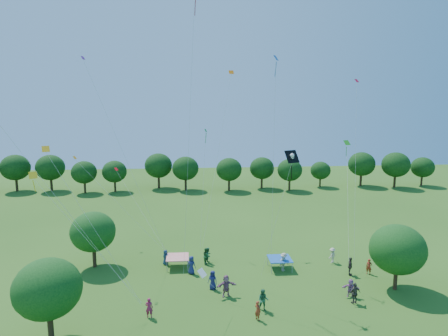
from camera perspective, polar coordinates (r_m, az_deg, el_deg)
near_tree_west at (r=30.53m, az=-23.89°, el=-15.51°), size 4.55×4.55×5.89m
near_tree_north at (r=41.79m, az=-18.21°, el=-8.65°), size 4.39×4.39×5.62m
near_tree_east at (r=38.28m, az=23.56°, el=-10.61°), size 4.78×4.78×5.83m
treeline at (r=74.12m, az=-3.98°, el=0.01°), size 88.01×8.77×6.77m
tent_red_stripe at (r=40.82m, az=-6.66°, el=-12.54°), size 2.20×2.20×1.10m
tent_blue at (r=40.55m, az=7.97°, el=-12.73°), size 2.20×2.20×1.10m
crowd_person_0 at (r=41.64m, az=-8.35°, el=-12.52°), size 0.83×0.84×1.55m
crowd_person_1 at (r=41.55m, az=20.00°, el=-13.10°), size 0.66×0.62×1.50m
crowd_person_2 at (r=41.41m, az=-2.54°, el=-12.44°), size 0.49×0.85×1.70m
crowd_person_3 at (r=43.13m, az=15.21°, el=-11.95°), size 1.10×0.98×1.57m
crowd_person_4 at (r=40.70m, az=17.57°, el=-13.24°), size 0.80×1.14×1.77m
crowd_person_5 at (r=36.73m, az=17.63°, el=-16.01°), size 1.52×0.90×1.54m
crowd_person_6 at (r=36.33m, az=-1.64°, el=-15.71°), size 0.95×0.77×1.69m
crowd_person_7 at (r=32.70m, az=-10.65°, el=-19.03°), size 0.59×0.38×1.58m
crowd_person_8 at (r=33.18m, az=5.63°, el=-18.27°), size 0.96×0.67×1.77m
crowd_person_9 at (r=40.22m, az=8.52°, el=-13.13°), size 1.25×1.16×1.81m
crowd_person_10 at (r=35.67m, az=18.19°, el=-16.64°), size 1.13×0.72×1.77m
crowd_person_11 at (r=35.12m, az=0.31°, el=-16.47°), size 1.84×0.97×1.88m
crowd_person_12 at (r=39.31m, az=-4.68°, el=-13.65°), size 0.98×0.80×1.76m
crowd_person_13 at (r=32.02m, az=4.84°, el=-19.62°), size 0.62×0.67×1.51m
crowd_person_14 at (r=41.75m, az=-2.28°, el=-12.32°), size 0.80×0.89×1.59m
pirate_kite at (r=32.86m, az=9.62°, el=1.32°), size 2.85×1.48×11.07m
red_high_kite at (r=37.61m, az=-4.44°, el=18.26°), size 1.75×5.22×26.48m
small_kite_0 at (r=42.78m, az=18.34°, el=5.09°), size 2.38×6.90×17.32m
small_kite_1 at (r=43.42m, az=-17.34°, el=-2.18°), size 9.25×3.11×9.39m
small_kite_2 at (r=32.73m, az=-23.40°, el=-4.01°), size 8.37×2.40×9.80m
small_kite_3 at (r=43.37m, az=-2.80°, el=1.20°), size 0.99×4.66×12.01m
small_kite_4 at (r=39.40m, az=7.29°, el=9.55°), size 1.10×3.74×19.42m
small_kite_5 at (r=40.91m, az=-15.79°, el=5.95°), size 7.64×1.55×19.31m
small_kite_6 at (r=29.99m, az=-2.95°, el=-14.97°), size 2.23×1.94×3.04m
small_kite_7 at (r=28.80m, az=-24.98°, el=-0.68°), size 8.62×2.49×14.64m
small_kite_8 at (r=46.01m, az=-13.62°, el=-2.81°), size 6.10×7.24×7.47m
small_kite_9 at (r=45.63m, az=0.10°, el=7.94°), size 4.05×7.70×18.58m
small_kite_10 at (r=32.00m, az=-21.62°, el=-1.95°), size 7.19×2.37×11.75m
small_kite_11 at (r=47.70m, az=17.18°, el=1.41°), size 3.84×10.76×10.49m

